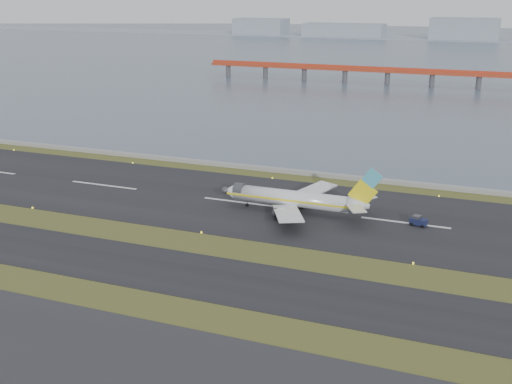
% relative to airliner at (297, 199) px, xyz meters
% --- Properties ---
extents(ground, '(1000.00, 1000.00, 0.00)m').
position_rel_airliner_xyz_m(ground, '(-15.01, -27.63, -3.46)').
color(ground, '#394619').
rests_on(ground, ground).
extents(taxiway_strip, '(1000.00, 18.00, 0.10)m').
position_rel_airliner_xyz_m(taxiway_strip, '(-15.01, -39.63, -3.41)').
color(taxiway_strip, black).
rests_on(taxiway_strip, ground).
extents(runway_strip, '(1000.00, 45.00, 0.10)m').
position_rel_airliner_xyz_m(runway_strip, '(-15.01, 2.37, -3.41)').
color(runway_strip, black).
rests_on(runway_strip, ground).
extents(seawall, '(1000.00, 2.50, 1.00)m').
position_rel_airliner_xyz_m(seawall, '(-15.01, 32.37, -2.96)').
color(seawall, gray).
rests_on(seawall, ground).
extents(bay_water, '(1400.00, 800.00, 1.30)m').
position_rel_airliner_xyz_m(bay_water, '(-15.01, 432.37, -3.46)').
color(bay_water, '#4C596D').
rests_on(bay_water, ground).
extents(red_pier, '(260.00, 5.00, 10.20)m').
position_rel_airliner_xyz_m(red_pier, '(4.99, 222.37, 3.82)').
color(red_pier, '#B73B1F').
rests_on(red_pier, ground).
extents(far_shoreline, '(1400.00, 80.00, 60.50)m').
position_rel_airliner_xyz_m(far_shoreline, '(-1.39, 592.37, 2.61)').
color(far_shoreline, '#909CAA').
rests_on(far_shoreline, ground).
extents(airliner, '(38.52, 32.89, 12.80)m').
position_rel_airliner_xyz_m(airliner, '(0.00, 0.00, 0.00)').
color(airliner, white).
rests_on(airliner, ground).
extents(pushback_tug, '(4.02, 2.86, 2.34)m').
position_rel_airliner_xyz_m(pushback_tug, '(27.91, 1.68, -2.32)').
color(pushback_tug, '#161B3D').
rests_on(pushback_tug, ground).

